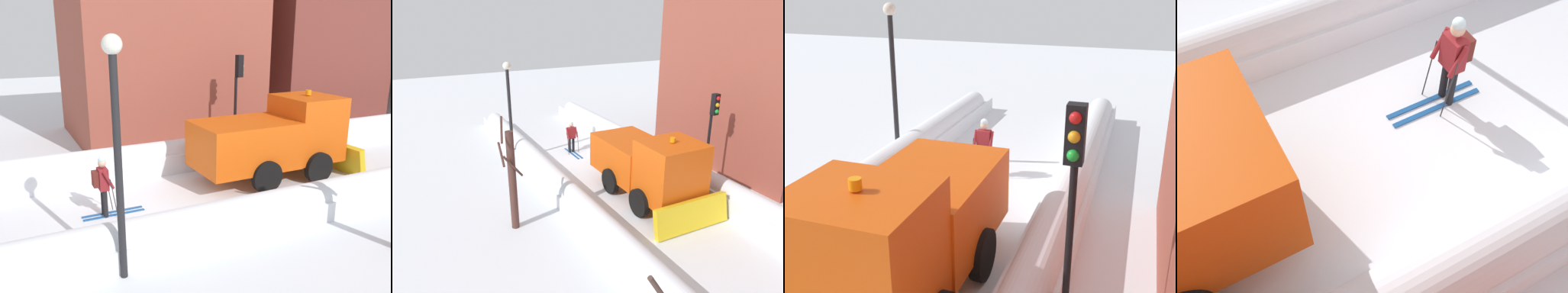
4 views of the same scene
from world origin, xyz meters
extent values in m
plane|color=white|center=(0.00, 10.00, 0.00)|extent=(80.00, 80.00, 0.00)
cube|color=white|center=(-2.77, 10.00, 0.36)|extent=(1.10, 36.00, 0.73)
cylinder|color=white|center=(-2.77, 10.00, 0.73)|extent=(0.90, 34.20, 0.90)
cube|color=brown|center=(-8.58, 4.41, 5.60)|extent=(7.15, 8.60, 11.19)
cube|color=#DB510F|center=(-0.43, 4.43, 1.40)|extent=(2.30, 3.40, 1.60)
cube|color=#DB510F|center=(-0.43, 7.13, 1.75)|extent=(2.20, 2.00, 2.30)
cube|color=black|center=(-0.43, 8.09, 2.26)|extent=(1.85, 0.06, 1.01)
cube|color=yellow|center=(-0.43, 8.48, 0.55)|extent=(3.20, 0.46, 1.13)
cylinder|color=orange|center=(-0.43, 7.13, 3.02)|extent=(0.20, 0.20, 0.18)
cylinder|color=black|center=(-1.58, 6.83, 0.55)|extent=(0.25, 1.10, 1.10)
cylinder|color=black|center=(0.72, 6.83, 0.55)|extent=(0.25, 1.10, 1.10)
cylinder|color=black|center=(-1.58, 4.63, 0.55)|extent=(0.25, 1.10, 1.10)
cylinder|color=black|center=(0.72, 4.63, 0.55)|extent=(0.25, 1.10, 1.10)
cylinder|color=black|center=(0.04, -0.61, 0.41)|extent=(0.14, 0.14, 0.82)
cylinder|color=black|center=(0.26, -0.61, 0.41)|extent=(0.14, 0.14, 0.82)
cube|color=maroon|center=(0.15, -0.61, 1.13)|extent=(0.42, 0.26, 0.62)
cube|color=#591E19|center=(0.15, -0.82, 1.16)|extent=(0.32, 0.16, 0.44)
sphere|color=tan|center=(0.15, -0.61, 1.60)|extent=(0.24, 0.24, 0.24)
sphere|color=silver|center=(0.15, -0.61, 1.70)|extent=(0.22, 0.22, 0.22)
cylinder|color=maroon|center=(-0.11, -0.51, 1.16)|extent=(0.09, 0.33, 0.56)
cylinder|color=maroon|center=(0.41, -0.51, 1.16)|extent=(0.09, 0.33, 0.56)
cube|color=#194C8C|center=(0.04, -0.36, 0.01)|extent=(0.09, 1.80, 0.03)
cube|color=#194C8C|center=(0.26, -0.36, 0.01)|extent=(0.09, 1.80, 0.03)
cylinder|color=#262628|center=(-0.15, -0.39, 0.60)|extent=(0.02, 0.19, 1.19)
cylinder|color=#262628|center=(0.45, -0.39, 0.60)|extent=(0.02, 0.19, 1.19)
cylinder|color=black|center=(-3.46, 5.91, 1.67)|extent=(0.12, 0.12, 3.33)
cube|color=black|center=(-3.46, 6.05, 3.78)|extent=(0.28, 0.24, 0.90)
sphere|color=red|center=(-3.46, 6.18, 4.06)|extent=(0.18, 0.18, 0.18)
sphere|color=gold|center=(-3.46, 6.18, 3.78)|extent=(0.18, 0.18, 0.18)
sphere|color=green|center=(-3.46, 6.18, 3.50)|extent=(0.18, 0.18, 0.18)
cylinder|color=black|center=(3.37, -0.98, 2.37)|extent=(0.16, 0.16, 4.75)
sphere|color=silver|center=(3.37, -0.98, 4.93)|extent=(0.40, 0.40, 0.40)
camera|label=1|loc=(11.12, -3.00, 5.17)|focal=37.71mm
camera|label=2|loc=(8.39, 17.52, 7.62)|focal=35.08mm
camera|label=3|loc=(-4.30, 12.68, 5.94)|focal=44.24mm
camera|label=4|loc=(-4.25, 3.32, 6.31)|focal=42.87mm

